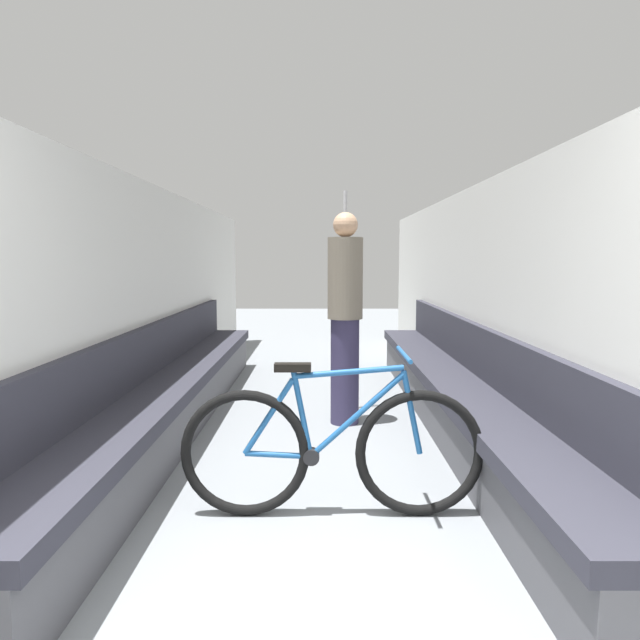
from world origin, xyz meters
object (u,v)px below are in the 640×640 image
at_px(bicycle, 331,450).
at_px(passenger_standing, 344,315).
at_px(bench_seat_row_right, 455,396).
at_px(grab_pole_near, 344,305).
at_px(bench_seat_row_left, 171,396).

xyz_separation_m(bicycle, passenger_standing, (0.15, 1.80, 0.57)).
relative_size(bench_seat_row_right, grab_pole_near, 2.84).
bearing_deg(grab_pole_near, passenger_standing, -92.23).
distance_m(grab_pole_near, passenger_standing, 0.46).
relative_size(bicycle, grab_pole_near, 0.82).
height_order(bench_seat_row_left, bench_seat_row_right, same).
distance_m(bicycle, passenger_standing, 1.90).
height_order(bench_seat_row_left, bicycle, bicycle).
relative_size(bench_seat_row_right, passenger_standing, 3.20).
distance_m(bench_seat_row_left, grab_pole_near, 1.76).
relative_size(bench_seat_row_left, grab_pole_near, 2.84).
bearing_deg(passenger_standing, grab_pole_near, -98.59).
xyz_separation_m(grab_pole_near, passenger_standing, (-0.02, -0.45, -0.05)).
xyz_separation_m(bench_seat_row_right, passenger_standing, (-0.91, 0.24, 0.64)).
height_order(bench_seat_row_right, passenger_standing, passenger_standing).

